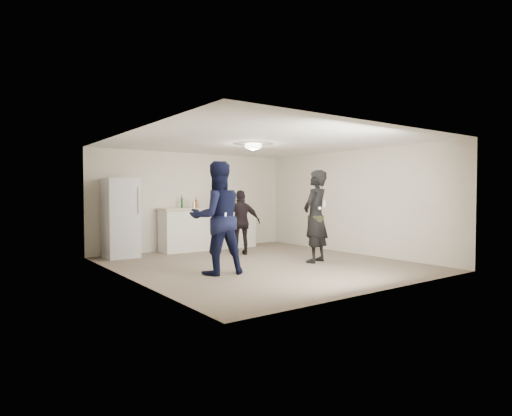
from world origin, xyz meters
TOP-DOWN VIEW (x-y plane):
  - floor at (0.00, 0.00)m, footprint 6.00×6.00m
  - ceiling at (0.00, 0.00)m, footprint 6.00×6.00m
  - wall_back at (0.00, 3.00)m, footprint 6.00×0.00m
  - wall_front at (0.00, -3.00)m, footprint 6.00×0.00m
  - wall_left at (-2.75, 0.00)m, footprint 0.00×6.00m
  - wall_right at (2.75, 0.00)m, footprint 0.00×6.00m
  - counter at (0.28, 2.67)m, footprint 2.60×0.56m
  - counter_top at (0.28, 2.67)m, footprint 2.68×0.64m
  - fridge at (-2.06, 2.60)m, footprint 0.70×0.70m
  - fridge_handle at (-1.78, 2.23)m, footprint 0.02×0.02m
  - ceiling_dome at (0.00, 0.30)m, footprint 0.36×0.36m
  - shaker at (-0.22, 2.57)m, footprint 0.08×0.08m
  - man at (-1.31, -0.41)m, footprint 1.12×0.94m
  - woman at (1.05, -0.49)m, footprint 0.83×0.68m
  - camo_shorts at (1.05, -0.49)m, footprint 0.34×0.34m
  - spectator at (0.42, 1.37)m, footprint 0.97×0.73m
  - remote_man at (-1.31, -0.69)m, footprint 0.04×0.04m
  - nunchuk_man at (-1.19, -0.66)m, footprint 0.07×0.07m
  - remote_woman at (1.05, -0.74)m, footprint 0.04×0.04m
  - nunchuk_woman at (0.95, -0.71)m, footprint 0.07×0.07m
  - bottle_cluster at (0.37, 2.60)m, footprint 1.61×0.36m

SIDE VIEW (x-z plane):
  - floor at x=0.00m, z-range 0.00..0.00m
  - counter at x=0.28m, z-range 0.00..1.05m
  - spectator at x=0.42m, z-range 0.00..1.53m
  - camo_shorts at x=1.05m, z-range 0.71..0.99m
  - fridge at x=-2.06m, z-range 0.00..1.80m
  - woman at x=1.05m, z-range 0.00..1.95m
  - nunchuk_man at x=-1.19m, z-range 0.95..1.01m
  - man at x=-1.31m, z-range 0.00..2.03m
  - remote_man at x=-1.31m, z-range 0.98..1.12m
  - counter_top at x=0.28m, z-range 1.05..1.09m
  - nunchuk_woman at x=0.95m, z-range 1.11..1.18m
  - shaker at x=-0.22m, z-range 1.09..1.26m
  - bottle_cluster at x=0.37m, z-range 1.07..1.32m
  - wall_back at x=0.00m, z-range -1.75..4.25m
  - wall_front at x=0.00m, z-range -1.75..4.25m
  - wall_left at x=-2.75m, z-range -1.75..4.25m
  - wall_right at x=2.75m, z-range -1.75..4.25m
  - remote_woman at x=1.05m, z-range 1.18..1.32m
  - fridge_handle at x=-1.78m, z-range 1.00..1.60m
  - ceiling_dome at x=0.00m, z-range 2.37..2.53m
  - ceiling at x=0.00m, z-range 2.50..2.50m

